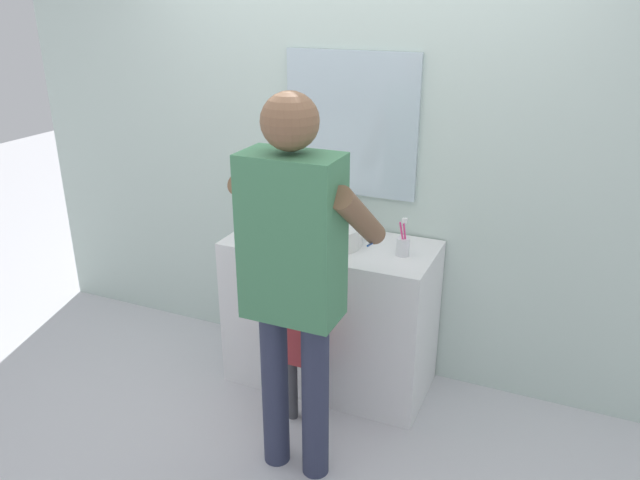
% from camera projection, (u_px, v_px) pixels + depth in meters
% --- Properties ---
extents(ground_plane, '(14.00, 14.00, 0.00)m').
position_uv_depth(ground_plane, '(309.00, 407.00, 3.38)').
color(ground_plane, silver).
extents(back_wall, '(4.40, 0.10, 2.70)m').
position_uv_depth(back_wall, '(354.00, 143.00, 3.40)').
color(back_wall, silver).
rests_on(back_wall, ground).
extents(vanity_cabinet, '(1.13, 0.54, 0.87)m').
position_uv_depth(vanity_cabinet, '(331.00, 313.00, 3.47)').
color(vanity_cabinet, white).
rests_on(vanity_cabinet, ground).
extents(sink_basin, '(0.35, 0.35, 0.11)m').
position_uv_depth(sink_basin, '(330.00, 234.00, 3.27)').
color(sink_basin, silver).
rests_on(sink_basin, vanity_cabinet).
extents(faucet, '(0.18, 0.14, 0.18)m').
position_uv_depth(faucet, '(345.00, 217.00, 3.44)').
color(faucet, '#B7BABF').
rests_on(faucet, vanity_cabinet).
extents(toothbrush_cup, '(0.07, 0.07, 0.21)m').
position_uv_depth(toothbrush_cup, '(403.00, 245.00, 3.12)').
color(toothbrush_cup, silver).
rests_on(toothbrush_cup, vanity_cabinet).
extents(child_toddler, '(0.24, 0.24, 0.79)m').
position_uv_depth(child_toddler, '(300.00, 342.00, 3.12)').
color(child_toddler, '#47474C').
rests_on(child_toddler, ground).
extents(adult_parent, '(0.55, 0.58, 1.78)m').
position_uv_depth(adult_parent, '(294.00, 261.00, 2.58)').
color(adult_parent, '#2D334C').
rests_on(adult_parent, ground).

